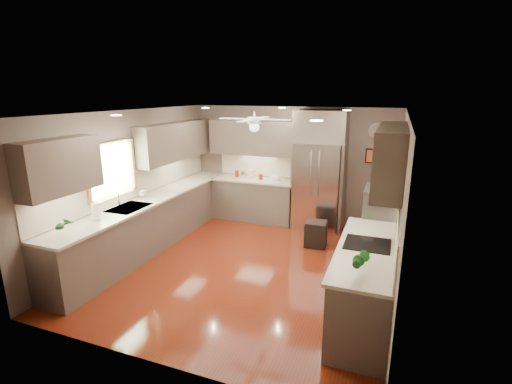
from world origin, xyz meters
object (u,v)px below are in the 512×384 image
Objects in this scene: potted_plant_left at (63,224)px; bowl at (276,179)px; canister_c at (252,174)px; refrigerator at (319,173)px; canister_a at (237,174)px; canister_d at (261,177)px; potted_plant_right at (361,260)px; paper_towel at (96,211)px; soap_bottle at (144,193)px; stool at (316,234)px; canister_b at (243,175)px; microwave at (381,201)px.

potted_plant_left is 1.32× the size of bowl.
canister_c is 0.08× the size of refrigerator.
canister_a is 0.58m from canister_d.
potted_plant_right is 1.10× the size of paper_towel.
bowl is at bearing 4.72° from canister_d.
canister_d is at bearing 71.07° from potted_plant_left.
potted_plant_right is (3.97, -1.60, 0.06)m from soap_bottle.
soap_bottle is at bearing 95.11° from paper_towel.
paper_towel is at bearing -108.44° from canister_c.
paper_towel is at bearing -128.32° from refrigerator.
potted_plant_right is at bearing 4.35° from potted_plant_left.
canister_d is 0.27× the size of stool.
canister_a is at bearing 176.95° from canister_d.
bowl is at bearing -2.57° from canister_c.
stool is at bearing -79.05° from refrigerator.
bowl is at bearing 63.32° from paper_towel.
canister_a is 2.31m from soap_bottle.
soap_bottle reaches higher than canister_b.
potted_plant_right is (3.84, 0.29, -0.01)m from potted_plant_left.
refrigerator reaches higher than potted_plant_right.
bowl is at bearing 119.96° from potted_plant_right.
canister_a is 0.31× the size of stool.
stool is (2.04, -1.01, -0.78)m from canister_a.
microwave reaches higher than potted_plant_right.
canister_d is (0.43, -0.05, -0.01)m from canister_b.
stool is (2.82, 3.00, -0.85)m from potted_plant_left.
potted_plant_left is 3.85m from potted_plant_right.
potted_plant_left is 4.18m from microwave.
canister_c is 0.66× the size of potted_plant_left.
bowl is 1.68m from stool.
microwave is at bearing 17.53° from potted_plant_left.
canister_a is at bearing 179.77° from bowl.
microwave reaches higher than bowl.
canister_c is 0.36× the size of microwave.
potted_plant_left is 4.36m from bowl.
microwave is (1.33, -2.71, 0.29)m from refrigerator.
canister_d is 0.42× the size of potted_plant_left.
microwave is (2.60, -2.73, 0.48)m from canister_d.
canister_a is at bearing 78.94° from potted_plant_left.
canister_b reaches higher than canister_d.
canister_c reaches higher than soap_bottle.
potted_plant_right is 3.86m from refrigerator.
potted_plant_right is at bearing -4.61° from paper_towel.
paper_towel is at bearing 91.43° from potted_plant_left.
potted_plant_right is 4.29m from bowl.
canister_a is 2.41m from stool.
paper_towel is (-1.38, -3.38, 0.08)m from canister_d.
canister_c reaches higher than bowl.
potted_plant_left reaches higher than canister_c.
canister_a is 3.50m from paper_towel.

